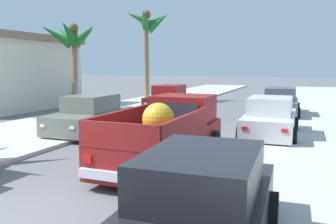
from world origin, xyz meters
TOP-DOWN VIEW (x-y plane):
  - ground_plane at (0.00, 0.00)m, footprint 160.00×160.00m
  - sidewalk_left at (-5.61, 12.00)m, footprint 5.38×60.00m
  - sidewalk_right at (5.61, 12.00)m, footprint 5.38×60.00m
  - curb_left at (-4.32, 12.00)m, footprint 0.16×60.00m
  - curb_right at (4.32, 12.00)m, footprint 0.16×60.00m
  - pickup_truck at (1.15, 4.47)m, footprint 2.24×5.22m
  - car_left_near at (-3.22, 15.47)m, footprint 2.14×4.31m
  - car_left_mid at (3.29, 15.41)m, footprint 2.16×4.32m
  - car_right_mid at (3.41, 0.08)m, footprint 2.15×4.31m
  - car_left_far at (3.39, 9.32)m, footprint 2.08×4.29m
  - car_right_far at (-3.40, 7.44)m, footprint 2.12×4.30m
  - palm_tree_left_mid at (-7.65, 12.03)m, footprint 3.32×3.68m
  - palm_tree_left_back at (-6.80, 20.14)m, footprint 3.52×3.76m

SIDE VIEW (x-z plane):
  - ground_plane at x=0.00m, z-range 0.00..0.00m
  - curb_left at x=-4.32m, z-range 0.00..0.10m
  - curb_right at x=4.32m, z-range 0.00..0.10m
  - sidewalk_left at x=-5.61m, z-range 0.00..0.12m
  - sidewalk_right at x=5.61m, z-range 0.00..0.12m
  - car_left_near at x=-3.22m, z-range -0.06..1.48m
  - car_left_mid at x=3.29m, z-range -0.06..1.48m
  - car_right_mid at x=3.41m, z-range -0.06..1.48m
  - car_left_far at x=3.39m, z-range -0.06..1.48m
  - car_right_far at x=-3.40m, z-range -0.06..1.48m
  - pickup_truck at x=1.15m, z-range -0.10..1.70m
  - palm_tree_left_mid at x=-7.65m, z-range 1.62..6.74m
  - palm_tree_left_back at x=-6.80m, z-range 2.06..8.90m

